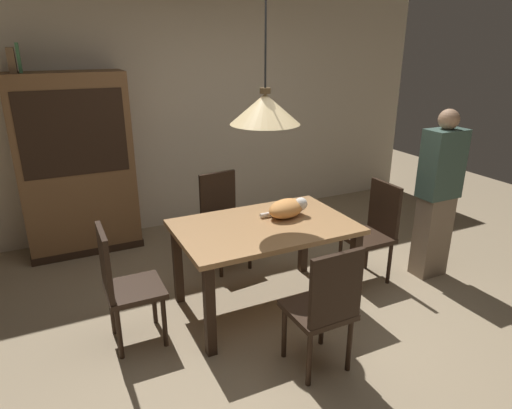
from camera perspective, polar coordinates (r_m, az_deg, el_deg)
name	(u,v)px	position (r m, az deg, el deg)	size (l,w,h in m)	color
ground	(296,335)	(3.60, 5.11, -16.23)	(10.00, 10.00, 0.00)	#998466
back_wall	(183,103)	(5.38, -9.23, 12.65)	(6.40, 0.10, 2.90)	beige
dining_table	(264,236)	(3.62, 1.05, -4.03)	(1.40, 0.90, 0.75)	#A87A4C
chair_near_front	(325,305)	(3.02, 8.76, -12.55)	(0.41, 0.41, 0.93)	black
chair_far_back	(223,216)	(4.41, -4.20, -1.46)	(0.44, 0.44, 0.93)	black
chair_right_side	(374,228)	(4.26, 14.74, -2.88)	(0.40, 0.40, 0.93)	black
chair_left_side	(123,282)	(3.38, -16.57, -9.41)	(0.40, 0.40, 0.93)	black
cat_sleeping	(287,208)	(3.71, 4.02, -0.45)	(0.40, 0.31, 0.16)	#E59951
pendant_lamp	(265,109)	(3.33, 1.16, 12.08)	(0.52, 0.52, 1.30)	beige
hutch_bookcase	(77,169)	(4.95, -21.77, 4.19)	(1.12, 0.45, 1.85)	brown
book_brown_thick	(11,60)	(4.79, -28.62, 15.79)	(0.06, 0.24, 0.22)	brown
book_green_slim	(19,58)	(4.79, -27.92, 16.15)	(0.03, 0.20, 0.26)	#427A4C
person_standing	(438,196)	(4.42, 22.07, 1.03)	(0.36, 0.22, 1.58)	#84705B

